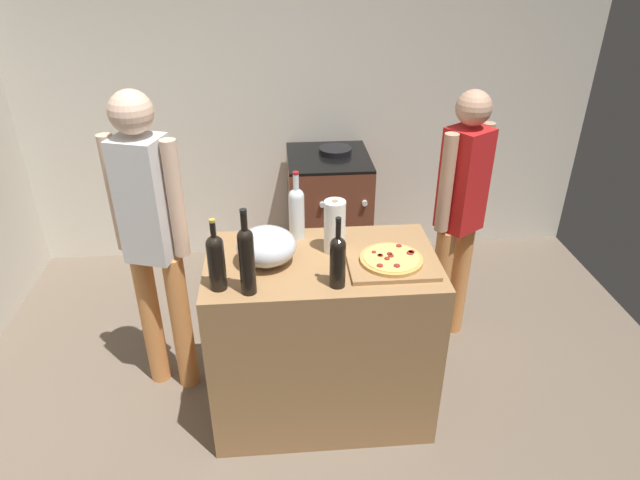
% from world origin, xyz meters
% --- Properties ---
extents(ground_plane, '(4.48, 3.11, 0.02)m').
position_xyz_m(ground_plane, '(0.00, 1.26, -0.01)').
color(ground_plane, '#6B5B4C').
extents(kitchen_wall_rear, '(4.48, 0.10, 2.60)m').
position_xyz_m(kitchen_wall_rear, '(0.00, 2.56, 1.30)').
color(kitchen_wall_rear, silver).
rests_on(kitchen_wall_rear, ground_plane).
extents(counter, '(1.10, 0.64, 0.93)m').
position_xyz_m(counter, '(0.08, 0.78, 0.47)').
color(counter, '#9E7247').
rests_on(counter, ground_plane).
extents(cutting_board, '(0.40, 0.32, 0.02)m').
position_xyz_m(cutting_board, '(0.39, 0.71, 0.94)').
color(cutting_board, '#9E7247').
rests_on(cutting_board, counter).
extents(pizza, '(0.29, 0.29, 0.03)m').
position_xyz_m(pizza, '(0.39, 0.71, 0.96)').
color(pizza, tan).
rests_on(pizza, cutting_board).
extents(mixing_bowl, '(0.28, 0.28, 0.17)m').
position_xyz_m(mixing_bowl, '(-0.18, 0.78, 1.02)').
color(mixing_bowl, '#B2B2B7').
rests_on(mixing_bowl, counter).
extents(paper_towel_roll, '(0.10, 0.10, 0.27)m').
position_xyz_m(paper_towel_roll, '(0.15, 0.86, 1.06)').
color(paper_towel_roll, white).
rests_on(paper_towel_roll, counter).
extents(wine_bottle_amber, '(0.07, 0.07, 0.33)m').
position_xyz_m(wine_bottle_amber, '(-0.39, 0.58, 1.07)').
color(wine_bottle_amber, black).
rests_on(wine_bottle_amber, counter).
extents(wine_bottle_green, '(0.08, 0.08, 0.35)m').
position_xyz_m(wine_bottle_green, '(-0.03, 1.01, 1.08)').
color(wine_bottle_green, silver).
rests_on(wine_bottle_green, counter).
extents(wine_bottle_clear, '(0.07, 0.07, 0.39)m').
position_xyz_m(wine_bottle_clear, '(-0.26, 0.54, 1.10)').
color(wine_bottle_clear, black).
rests_on(wine_bottle_clear, counter).
extents(wine_bottle_dark, '(0.07, 0.07, 0.33)m').
position_xyz_m(wine_bottle_dark, '(0.13, 0.56, 1.06)').
color(wine_bottle_dark, black).
rests_on(wine_bottle_dark, counter).
extents(stove, '(0.57, 0.63, 0.96)m').
position_xyz_m(stove, '(0.25, 2.16, 0.47)').
color(stove, brown).
rests_on(stove, ground_plane).
extents(person_in_stripes, '(0.38, 0.26, 1.68)m').
position_xyz_m(person_in_stripes, '(-0.75, 1.05, 0.98)').
color(person_in_stripes, '#D88C4C').
rests_on(person_in_stripes, ground_plane).
extents(person_in_red, '(0.33, 0.28, 1.58)m').
position_xyz_m(person_in_red, '(0.92, 1.32, 0.90)').
color(person_in_red, '#D88C4C').
rests_on(person_in_red, ground_plane).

